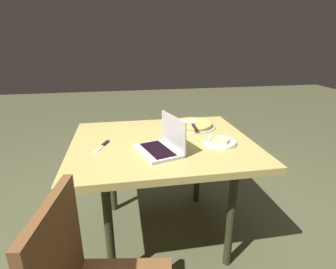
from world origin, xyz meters
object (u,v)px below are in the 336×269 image
(dining_table, at_px, (162,150))
(table_knife, at_px, (103,145))
(pizza_tray, at_px, (192,124))
(laptop, at_px, (163,144))
(pizza_plate, at_px, (220,142))

(dining_table, height_order, table_knife, table_knife)
(table_knife, bearing_deg, pizza_tray, -156.70)
(dining_table, bearing_deg, laptop, 82.18)
(dining_table, height_order, pizza_plate, pizza_plate)
(laptop, height_order, table_knife, laptop)
(dining_table, xyz_separation_m, laptop, (0.02, 0.17, 0.11))
(laptop, relative_size, pizza_plate, 1.62)
(pizza_tray, bearing_deg, dining_table, 44.05)
(pizza_plate, height_order, table_knife, pizza_plate)
(dining_table, relative_size, pizza_tray, 3.25)
(dining_table, height_order, laptop, laptop)
(pizza_tray, bearing_deg, laptop, 55.47)
(pizza_plate, bearing_deg, laptop, 8.27)
(laptop, bearing_deg, pizza_plate, -171.73)
(pizza_plate, relative_size, table_knife, 1.10)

